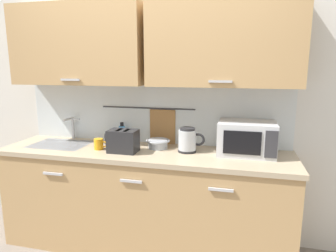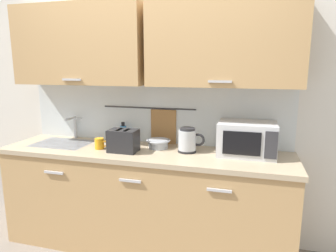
{
  "view_description": "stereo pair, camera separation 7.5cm",
  "coord_description": "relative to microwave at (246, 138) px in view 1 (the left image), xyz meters",
  "views": [
    {
      "loc": [
        0.8,
        -2.06,
        1.61
      ],
      "look_at": [
        0.21,
        0.33,
        1.12
      ],
      "focal_mm": 31.96,
      "sensor_mm": 36.0,
      "label": 1
    },
    {
      "loc": [
        0.87,
        -2.05,
        1.61
      ],
      "look_at": [
        0.21,
        0.33,
        1.12
      ],
      "focal_mm": 31.96,
      "sensor_mm": 36.0,
      "label": 2
    }
  ],
  "objects": [
    {
      "name": "counter_unit",
      "position": [
        -0.87,
        -0.11,
        -0.58
      ],
      "size": [
        2.53,
        0.64,
        0.9
      ],
      "color": "tan",
      "rests_on": "ground"
    },
    {
      "name": "back_wall_assembly",
      "position": [
        -0.86,
        0.12,
        0.49
      ],
      "size": [
        3.7,
        0.41,
        2.5
      ],
      "color": "silver",
      "rests_on": "ground"
    },
    {
      "name": "sink_faucet",
      "position": [
        -1.68,
        0.12,
        0.01
      ],
      "size": [
        0.09,
        0.17,
        0.22
      ],
      "color": "#B2B5BA",
      "rests_on": "counter_unit"
    },
    {
      "name": "microwave",
      "position": [
        0.0,
        0.0,
        0.0
      ],
      "size": [
        0.46,
        0.35,
        0.27
      ],
      "color": "silver",
      "rests_on": "counter_unit"
    },
    {
      "name": "electric_kettle",
      "position": [
        -0.48,
        -0.05,
        -0.03
      ],
      "size": [
        0.23,
        0.16,
        0.21
      ],
      "color": "black",
      "rests_on": "counter_unit"
    },
    {
      "name": "dish_soap_bottle",
      "position": [
        -1.14,
        0.1,
        -0.05
      ],
      "size": [
        0.06,
        0.06,
        0.2
      ],
      "color": "#3F8CD8",
      "rests_on": "counter_unit"
    },
    {
      "name": "mug_near_sink",
      "position": [
        -1.24,
        0.04,
        -0.09
      ],
      "size": [
        0.12,
        0.08,
        0.09
      ],
      "color": "black",
      "rests_on": "counter_unit"
    },
    {
      "name": "mixing_bowl",
      "position": [
        -0.76,
        -0.0,
        -0.09
      ],
      "size": [
        0.21,
        0.21,
        0.08
      ],
      "color": "#A5ADB7",
      "rests_on": "counter_unit"
    },
    {
      "name": "toaster",
      "position": [
        -1.01,
        -0.19,
        -0.04
      ],
      "size": [
        0.26,
        0.17,
        0.19
      ],
      "color": "#232326",
      "rests_on": "counter_unit"
    },
    {
      "name": "mug_by_kettle",
      "position": [
        -1.24,
        -0.16,
        -0.09
      ],
      "size": [
        0.12,
        0.08,
        0.09
      ],
      "color": "orange",
      "rests_on": "counter_unit"
    }
  ]
}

